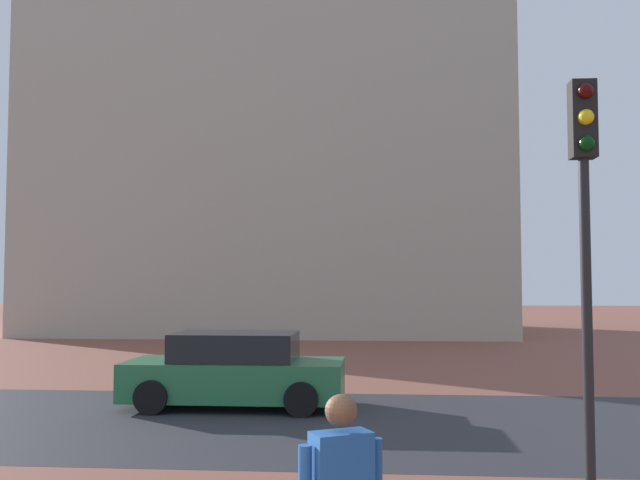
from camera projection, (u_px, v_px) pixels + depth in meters
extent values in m
plane|color=brown|center=(295.00, 410.00, 13.56)|extent=(120.00, 120.00, 0.00)
cube|color=#2D2D33|center=(288.00, 422.00, 12.38)|extent=(120.00, 6.44, 0.00)
cube|color=#B2A893|center=(275.00, 139.00, 35.96)|extent=(22.24, 11.54, 19.55)
cube|color=#B2A893|center=(335.00, 26.00, 36.07)|extent=(5.77, 5.77, 31.18)
cylinder|color=#B2A893|center=(57.00, 94.00, 32.54)|extent=(2.80, 2.80, 22.34)
cylinder|color=#B2A893|center=(477.00, 90.00, 31.03)|extent=(2.80, 2.80, 21.91)
cube|color=#1E4C8E|center=(341.00, 479.00, 4.68)|extent=(0.46, 0.38, 0.62)
cube|color=black|center=(335.00, 472.00, 4.78)|extent=(0.31, 0.25, 0.40)
sphere|color=brown|center=(341.00, 411.00, 4.71)|extent=(0.22, 0.22, 0.22)
cube|color=#287042|center=(235.00, 379.00, 13.92)|extent=(4.28, 1.82, 0.74)
cube|color=black|center=(236.00, 346.00, 13.96)|extent=(2.40, 1.60, 0.55)
cylinder|color=black|center=(310.00, 385.00, 14.70)|extent=(0.64, 0.22, 0.64)
cylinder|color=black|center=(301.00, 399.00, 12.89)|extent=(0.64, 0.22, 0.64)
cylinder|color=black|center=(178.00, 383.00, 14.92)|extent=(0.64, 0.22, 0.64)
cylinder|color=black|center=(151.00, 397.00, 13.11)|extent=(0.64, 0.22, 0.64)
cylinder|color=black|center=(587.00, 329.00, 7.93)|extent=(0.12, 0.12, 3.90)
cube|color=black|center=(583.00, 120.00, 8.07)|extent=(0.28, 0.24, 0.90)
sphere|color=#390606|center=(585.00, 91.00, 7.96)|extent=(0.18, 0.18, 0.18)
sphere|color=yellow|center=(586.00, 117.00, 7.94)|extent=(0.18, 0.18, 0.18)
sphere|color=#06330C|center=(587.00, 143.00, 7.93)|extent=(0.18, 0.18, 0.18)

